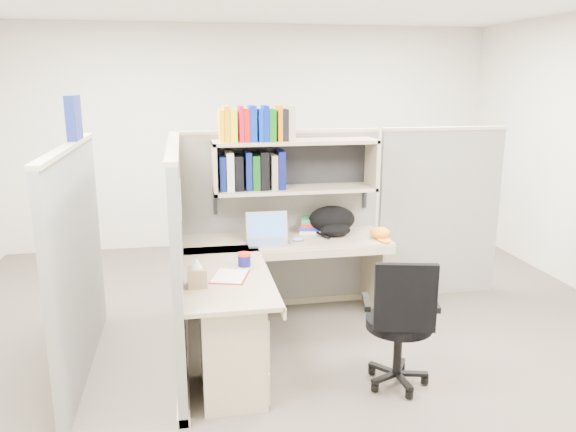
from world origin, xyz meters
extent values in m
plane|color=#3A342D|center=(0.00, 0.00, 0.00)|extent=(6.00, 6.00, 0.00)
plane|color=beige|center=(0.00, 3.00, 1.35)|extent=(6.00, 0.00, 6.00)
plane|color=beige|center=(0.00, -3.00, 1.35)|extent=(6.00, 0.00, 6.00)
cube|color=#60605C|center=(0.00, 0.90, 0.80)|extent=(1.80, 0.06, 1.60)
cube|color=tan|center=(0.00, 0.90, 1.61)|extent=(1.80, 0.08, 0.03)
cube|color=#60605C|center=(-0.90, 0.00, 0.80)|extent=(0.06, 1.80, 1.60)
cube|color=tan|center=(-0.90, 0.00, 1.61)|extent=(0.08, 1.80, 0.03)
cube|color=#60605C|center=(-1.60, 0.00, 0.80)|extent=(0.06, 1.80, 1.60)
cube|color=#60605C|center=(1.55, 0.90, 0.80)|extent=(1.20, 0.06, 1.60)
cube|color=navy|center=(-1.60, 0.35, 1.79)|extent=(0.07, 0.27, 0.32)
cube|color=white|center=(-0.87, 0.15, 1.20)|extent=(0.00, 0.21, 0.28)
cube|color=gray|center=(0.10, 0.70, 1.55)|extent=(1.40, 0.34, 0.03)
cube|color=gray|center=(0.10, 0.70, 1.14)|extent=(1.40, 0.34, 0.03)
cube|color=gray|center=(-0.58, 0.70, 1.34)|extent=(0.03, 0.34, 0.44)
cube|color=gray|center=(0.78, 0.70, 1.34)|extent=(0.03, 0.34, 0.44)
cube|color=black|center=(0.10, 0.86, 1.34)|extent=(1.38, 0.01, 0.41)
cube|color=#FFAD05|center=(-0.52, 0.68, 1.69)|extent=(0.03, 0.20, 0.26)
cube|color=orange|center=(-0.48, 0.68, 1.71)|extent=(0.05, 0.20, 0.29)
cube|color=#EDE304|center=(-0.42, 0.68, 1.69)|extent=(0.06, 0.20, 0.26)
cube|color=#B20729|center=(-0.36, 0.68, 1.71)|extent=(0.04, 0.20, 0.29)
cube|color=red|center=(-0.32, 0.68, 1.69)|extent=(0.05, 0.20, 0.26)
cube|color=#0523A5|center=(-0.27, 0.68, 1.71)|extent=(0.06, 0.20, 0.29)
cube|color=#052AA4|center=(-0.20, 0.68, 1.69)|extent=(0.04, 0.20, 0.26)
cube|color=#051699|center=(-0.16, 0.68, 1.71)|extent=(0.04, 0.20, 0.29)
cube|color=#065C0F|center=(-0.11, 0.68, 1.69)|extent=(0.06, 0.20, 0.26)
cube|color=orange|center=(-0.04, 0.68, 1.71)|extent=(0.04, 0.20, 0.29)
cube|color=black|center=(0.00, 0.68, 1.69)|extent=(0.05, 0.20, 0.26)
cube|color=tan|center=(0.05, 0.68, 1.71)|extent=(0.06, 0.20, 0.29)
cube|color=#071149|center=(-0.52, 0.72, 1.30)|extent=(0.05, 0.24, 0.29)
cube|color=beige|center=(-0.46, 0.72, 1.31)|extent=(0.06, 0.24, 0.32)
cube|color=black|center=(-0.39, 0.72, 1.30)|extent=(0.07, 0.24, 0.29)
cube|color=#07134F|center=(-0.30, 0.72, 1.31)|extent=(0.05, 0.24, 0.32)
cube|color=#09410E|center=(-0.24, 0.72, 1.30)|extent=(0.06, 0.24, 0.29)
cube|color=black|center=(-0.17, 0.72, 1.31)|extent=(0.07, 0.24, 0.32)
cube|color=gray|center=(-0.09, 0.72, 1.30)|extent=(0.05, 0.24, 0.29)
cube|color=#070C4D|center=(-0.03, 0.72, 1.31)|extent=(0.06, 0.24, 0.32)
cube|color=gray|center=(0.00, 0.57, 0.71)|extent=(1.74, 0.60, 0.03)
cube|color=gray|center=(-0.57, -0.20, 0.71)|extent=(0.60, 1.34, 0.03)
cube|color=gray|center=(0.00, 0.27, 0.68)|extent=(1.74, 0.02, 0.07)
cube|color=gray|center=(-0.27, -0.20, 0.68)|extent=(0.02, 1.34, 0.07)
cube|color=gray|center=(-0.57, -0.55, 0.34)|extent=(0.40, 0.55, 0.68)
cube|color=tan|center=(-0.36, -0.55, 0.54)|extent=(0.02, 0.50, 0.16)
cube|color=tan|center=(-0.36, -0.55, 0.36)|extent=(0.02, 0.50, 0.16)
cube|color=tan|center=(-0.36, -0.55, 0.14)|extent=(0.02, 0.50, 0.22)
cube|color=#B2B2B7|center=(-0.35, -0.55, 0.54)|extent=(0.01, 0.12, 0.01)
cube|color=gray|center=(0.80, 0.60, 0.35)|extent=(0.03, 0.55, 0.70)
cylinder|color=#110F57|center=(-0.43, -0.06, 0.77)|extent=(0.09, 0.09, 0.08)
cylinder|color=red|center=(-0.43, -0.06, 0.82)|extent=(0.10, 0.10, 0.02)
ellipsoid|color=#7B90AF|center=(0.09, 0.49, 0.75)|extent=(0.10, 0.07, 0.04)
cylinder|color=white|center=(-0.03, 0.76, 0.78)|extent=(0.07, 0.07, 0.10)
cylinder|color=black|center=(0.55, -0.65, 0.46)|extent=(0.45, 0.45, 0.07)
cube|color=black|center=(0.50, -0.85, 0.72)|extent=(0.39, 0.14, 0.45)
cylinder|color=black|center=(0.55, -0.65, 0.27)|extent=(0.06, 0.06, 0.39)
cylinder|color=black|center=(0.55, -0.65, 0.05)|extent=(0.43, 0.43, 0.10)
cube|color=black|center=(0.33, -0.60, 0.61)|extent=(0.10, 0.26, 0.04)
cube|color=black|center=(0.77, -0.70, 0.61)|extent=(0.10, 0.26, 0.04)
camera|label=1|loc=(-0.82, -3.96, 2.07)|focal=35.00mm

